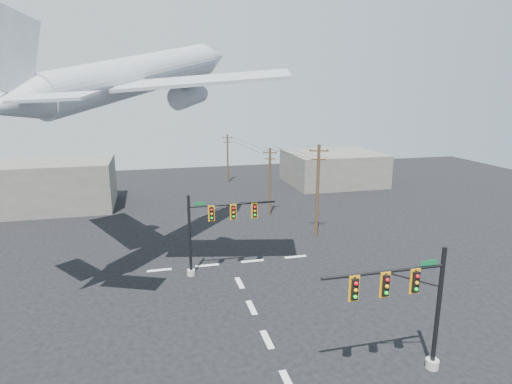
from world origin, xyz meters
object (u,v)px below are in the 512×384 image
object	(u,v)px
signal_mast_near	(411,306)
utility_pole_c	(228,157)
utility_pole_a	(318,189)
signal_mast_far	(212,229)
airliner	(139,76)
utility_pole_b	(270,180)

from	to	relation	value
signal_mast_near	utility_pole_c	world-z (taller)	utility_pole_c
utility_pole_c	utility_pole_a	bearing A→B (deg)	-79.67
utility_pole_a	signal_mast_near	bearing A→B (deg)	-80.73
signal_mast_far	utility_pole_c	world-z (taller)	utility_pole_c
signal_mast_far	airliner	xyz separation A→B (m)	(-4.94, 3.03, 11.88)
signal_mast_near	signal_mast_far	bearing A→B (deg)	117.84
signal_mast_near	utility_pole_b	world-z (taller)	utility_pole_b
signal_mast_far	utility_pole_a	world-z (taller)	utility_pole_a
signal_mast_far	utility_pole_b	bearing A→B (deg)	58.88
utility_pole_c	airliner	distance (m)	35.93
signal_mast_near	utility_pole_b	xyz separation A→B (m)	(1.09, 30.13, 0.28)
utility_pole_a	utility_pole_b	bearing A→B (deg)	125.11
signal_mast_near	airliner	distance (m)	25.19
signal_mast_far	utility_pole_c	bearing A→B (deg)	77.59
utility_pole_b	airliner	xyz separation A→B (m)	(-14.01, -11.99, 11.48)
utility_pole_a	signal_mast_far	bearing A→B (deg)	-132.17
utility_pole_c	signal_mast_near	bearing A→B (deg)	-87.28
signal_mast_far	utility_pole_c	distance (m)	35.44
signal_mast_far	utility_pole_a	xyz separation A→B (m)	(11.59, 6.44, 1.13)
signal_mast_far	utility_pole_a	bearing A→B (deg)	29.06
signal_mast_far	utility_pole_b	xyz separation A→B (m)	(9.07, 15.02, 0.41)
signal_mast_near	utility_pole_c	distance (m)	49.72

